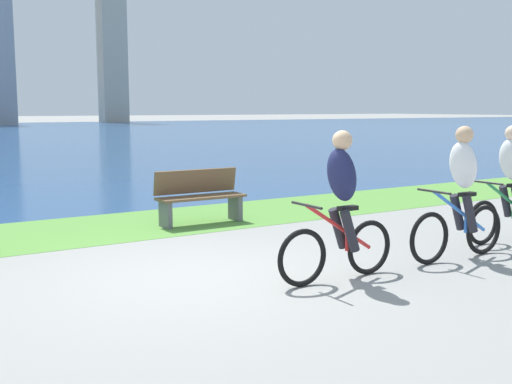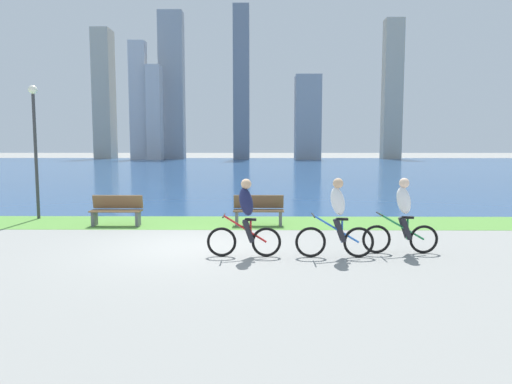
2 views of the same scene
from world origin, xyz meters
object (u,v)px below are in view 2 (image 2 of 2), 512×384
Objects in this scene: cyclist_distant_rear at (402,216)px; bench_near_path at (117,211)px; cyclist_lead at (246,218)px; bench_far_along_path at (259,210)px; cyclist_trailing at (337,218)px; lamppost_tall at (35,133)px.

cyclist_distant_rear is 8.20m from bench_near_path.
cyclist_lead is 3.96m from bench_far_along_path.
bench_near_path is 4.23m from bench_far_along_path.
lamppost_tall is at bearing 149.73° from cyclist_trailing.
cyclist_trailing reaches higher than cyclist_distant_rear.
cyclist_distant_rear is at bearing -24.79° from lamppost_tall.
bench_near_path is 0.35× the size of lamppost_tall.
bench_near_path is at bearing 154.69° from cyclist_distant_rear.
cyclist_lead is at bearing -93.77° from bench_far_along_path.
bench_near_path is at bearing -23.48° from lamppost_tall.
lamppost_tall reaches higher than cyclist_trailing.
cyclist_lead is 5.53m from bench_near_path.
lamppost_tall is at bearing 143.55° from cyclist_lead.
cyclist_distant_rear is at bearing -48.51° from bench_far_along_path.
bench_far_along_path is at bearing 131.49° from cyclist_distant_rear.
lamppost_tall reaches higher than cyclist_distant_rear.
cyclist_trailing is 7.08m from bench_near_path.
bench_far_along_path is (-3.18, 3.59, -0.38)m from cyclist_distant_rear.
cyclist_distant_rear is at bearing 5.58° from cyclist_lead.
lamppost_tall is (-8.88, 5.18, 1.93)m from cyclist_trailing.
cyclist_distant_rear is 1.11× the size of bench_near_path.
cyclist_distant_rear is at bearing 14.38° from cyclist_trailing.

